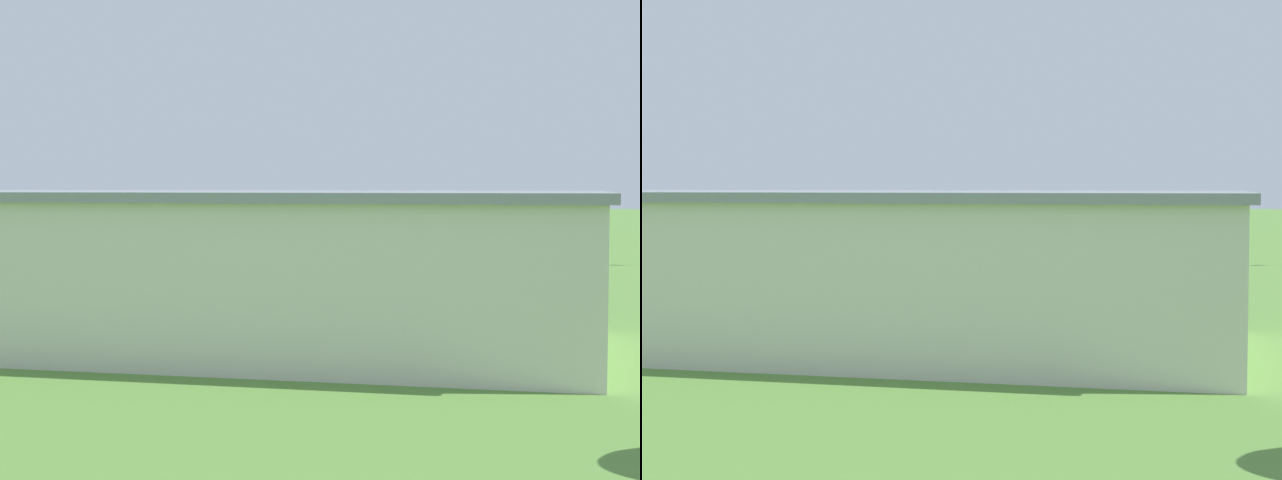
{
  "view_description": "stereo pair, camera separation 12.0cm",
  "coord_description": "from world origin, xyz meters",
  "views": [
    {
      "loc": [
        -17.53,
        80.73,
        6.28
      ],
      "look_at": [
        -3.58,
        14.36,
        2.7
      ],
      "focal_mm": 58.8,
      "sensor_mm": 36.0,
      "label": 1
    },
    {
      "loc": [
        -17.65,
        80.71,
        6.28
      ],
      "look_at": [
        -3.58,
        14.36,
        2.7
      ],
      "focal_mm": 58.8,
      "sensor_mm": 36.0,
      "label": 2
    }
  ],
  "objects": [
    {
      "name": "person_watching_takeoff",
      "position": [
        7.67,
        22.58,
        0.84
      ],
      "size": [
        0.48,
        0.48,
        1.68
      ],
      "color": "navy",
      "rests_on": "ground_plane"
    },
    {
      "name": "person_beside_truck",
      "position": [
        6.73,
        30.56,
        0.76
      ],
      "size": [
        0.51,
        0.51,
        1.55
      ],
      "color": "#B23333",
      "rests_on": "ground_plane"
    },
    {
      "name": "person_by_parked_cars",
      "position": [
        -19.11,
        25.06,
        0.82
      ],
      "size": [
        0.5,
        0.5,
        1.65
      ],
      "color": "#33723F",
      "rests_on": "ground_plane"
    },
    {
      "name": "person_crossing_taxiway",
      "position": [
        4.69,
        26.79,
        0.84
      ],
      "size": [
        0.52,
        0.52,
        1.69
      ],
      "color": "navy",
      "rests_on": "ground_plane"
    },
    {
      "name": "hangar",
      "position": [
        -5.34,
        41.4,
        3.02
      ],
      "size": [
        29.65,
        15.06,
        6.03
      ],
      "color": "beige",
      "rests_on": "ground_plane"
    },
    {
      "name": "ground_plane",
      "position": [
        0.0,
        0.0,
        0.0
      ],
      "size": [
        400.0,
        400.0,
        0.0
      ],
      "primitive_type": "plane",
      "color": "#568438"
    },
    {
      "name": "biplane",
      "position": [
        -2.65,
        0.59,
        3.49
      ],
      "size": [
        7.88,
        8.22,
        3.79
      ],
      "color": "yellow"
    },
    {
      "name": "car_grey",
      "position": [
        10.11,
        27.55,
        0.86
      ],
      "size": [
        2.34,
        4.36,
        1.67
      ],
      "color": "slate",
      "rests_on": "ground_plane"
    }
  ]
}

